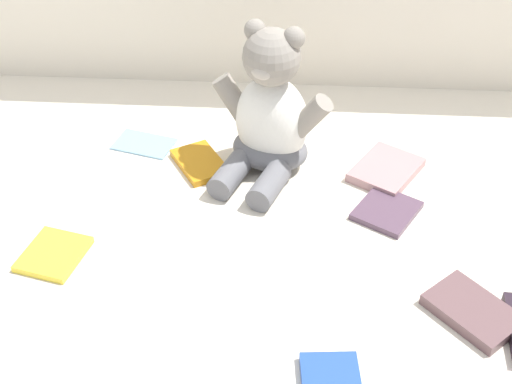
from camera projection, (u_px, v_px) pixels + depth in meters
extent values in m
plane|color=silver|center=(256.00, 201.00, 1.23)|extent=(3.20, 3.20, 0.00)
ellipsoid|color=white|center=(272.00, 121.00, 1.27)|extent=(0.16, 0.15, 0.18)
ellipsoid|color=slate|center=(270.00, 149.00, 1.30)|extent=(0.17, 0.16, 0.06)
sphere|color=gray|center=(272.00, 57.00, 1.18)|extent=(0.13, 0.13, 0.10)
ellipsoid|color=#AEA599|center=(263.00, 71.00, 1.16)|extent=(0.05, 0.04, 0.03)
sphere|color=gray|center=(255.00, 30.00, 1.17)|extent=(0.05, 0.05, 0.04)
sphere|color=gray|center=(294.00, 38.00, 1.15)|extent=(0.05, 0.05, 0.04)
cylinder|color=gray|center=(233.00, 99.00, 1.27)|extent=(0.09, 0.06, 0.09)
cylinder|color=gray|center=(310.00, 117.00, 1.22)|extent=(0.09, 0.06, 0.09)
cylinder|color=slate|center=(230.00, 175.00, 1.25)|extent=(0.08, 0.11, 0.05)
cylinder|color=slate|center=(269.00, 185.00, 1.23)|extent=(0.08, 0.11, 0.05)
cube|color=yellow|center=(54.00, 254.00, 1.12)|extent=(0.11, 0.12, 0.01)
cube|color=brown|center=(472.00, 311.00, 1.02)|extent=(0.15, 0.15, 0.02)
cube|color=#80ADCA|center=(144.00, 143.00, 1.36)|extent=(0.13, 0.10, 0.01)
cube|color=#AE8183|center=(386.00, 170.00, 1.29)|extent=(0.15, 0.16, 0.02)
cube|color=#563F52|center=(387.00, 211.00, 1.20)|extent=(0.13, 0.14, 0.01)
cube|color=orange|center=(200.00, 163.00, 1.31)|extent=(0.12, 0.14, 0.01)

